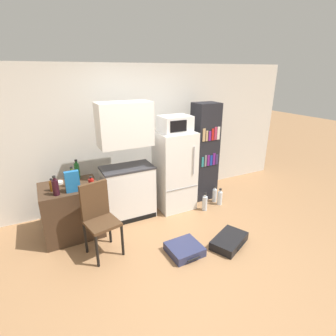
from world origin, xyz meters
name	(u,v)px	position (x,y,z in m)	size (l,w,h in m)	color
ground_plane	(189,255)	(0.00, 0.00, 0.00)	(24.00, 24.00, 0.00)	#A3754C
wall_back	(145,134)	(0.20, 2.00, 1.25)	(6.40, 0.10, 2.50)	silver
side_table	(72,210)	(-1.32, 1.26, 0.40)	(0.83, 0.68, 0.79)	#422D1E
kitchen_hutch	(127,167)	(-0.38, 1.36, 0.90)	(0.84, 0.48, 1.94)	white
refrigerator	(175,171)	(0.48, 1.32, 0.70)	(0.64, 0.59, 1.41)	white
microwave	(175,124)	(0.48, 1.31, 1.54)	(0.51, 0.40, 0.27)	silver
bookshelf	(204,152)	(1.17, 1.42, 0.92)	(0.45, 0.37, 1.84)	black
bottle_olive_oil	(73,178)	(-1.25, 1.20, 0.93)	(0.07, 0.07, 0.31)	#566619
bottle_green_tall	(77,170)	(-1.14, 1.54, 0.92)	(0.08, 0.08, 0.30)	#1E6028
bottle_ketchup_red	(91,183)	(-1.02, 1.06, 0.86)	(0.08, 0.08, 0.17)	#AD1914
bottle_wine_dark	(56,187)	(-1.49, 1.03, 0.91)	(0.08, 0.08, 0.28)	black
bottle_amber_beer	(52,186)	(-1.53, 1.19, 0.87)	(0.07, 0.07, 0.18)	brown
bowl	(59,183)	(-1.43, 1.42, 0.81)	(0.13, 0.13, 0.04)	silver
cereal_box	(72,182)	(-1.27, 1.04, 0.94)	(0.19, 0.07, 0.30)	#1E66A8
chair	(98,213)	(-1.04, 0.64, 0.59)	(0.48, 0.48, 1.00)	black
suitcase_large_flat	(184,249)	(-0.03, 0.07, 0.06)	(0.46, 0.47, 0.12)	navy
suitcase_small_flat	(229,241)	(0.64, -0.07, 0.06)	(0.67, 0.56, 0.12)	black
water_bottle_front	(220,198)	(1.27, 0.99, 0.14)	(0.09, 0.09, 0.32)	silver
water_bottle_middle	(205,203)	(0.89, 0.94, 0.14)	(0.09, 0.09, 0.34)	silver
water_bottle_back	(215,195)	(1.25, 1.12, 0.14)	(0.08, 0.08, 0.33)	silver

